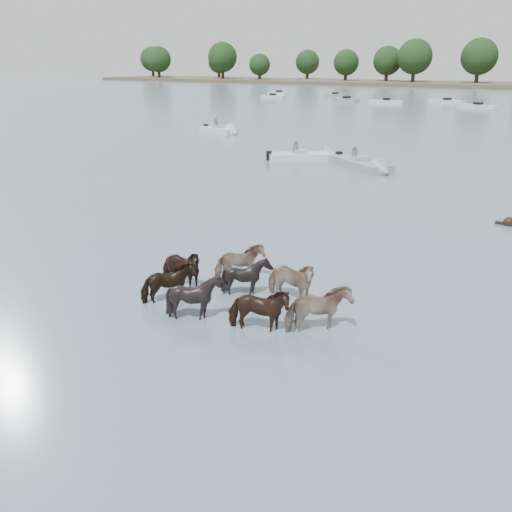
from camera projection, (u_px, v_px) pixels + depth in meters
The scene contains 8 objects.
ground at pixel (204, 332), 13.46m from camera, with size 400.00×400.00×0.00m, color slate.
shoreline at pixel (322, 82), 167.90m from camera, with size 160.00×30.00×1.00m, color #4C4233.
pony_herd at pixel (238, 288), 14.77m from camera, with size 6.29×4.23×1.38m.
swimming_pony at pixel (507, 223), 22.22m from camera, with size 0.72×0.44×0.44m.
motorboat_a at pixel (311, 157), 36.87m from camera, with size 4.76×4.17×1.92m.
motorboat_b at pixel (367, 166), 33.57m from camera, with size 5.46×4.48×1.92m.
motorboat_f at pixel (224, 131), 50.54m from camera, with size 4.64×2.58×1.92m.
treeline at pixel (326, 59), 164.62m from camera, with size 149.67×23.15×12.36m.
Camera 1 is at (7.55, -9.48, 6.28)m, focal length 38.39 mm.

